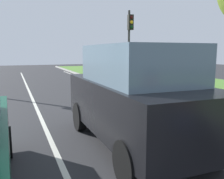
% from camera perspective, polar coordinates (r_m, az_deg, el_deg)
% --- Properties ---
extents(ground_plane, '(60.00, 60.00, 0.00)m').
position_cam_1_polar(ground_plane, '(10.64, -13.66, -3.02)').
color(ground_plane, '#2D2D30').
extents(lane_line_center, '(0.12, 32.00, 0.01)m').
position_cam_1_polar(lane_line_center, '(10.57, -17.42, -3.24)').
color(lane_line_center, silver).
rests_on(lane_line_center, ground).
extents(lane_line_right_edge, '(0.12, 32.00, 0.01)m').
position_cam_1_polar(lane_line_right_edge, '(11.69, 4.07, -1.72)').
color(lane_line_right_edge, silver).
rests_on(lane_line_right_edge, ground).
extents(grass_verge_right, '(9.00, 48.00, 0.06)m').
position_cam_1_polar(grass_verge_right, '(14.50, 21.75, -0.16)').
color(grass_verge_right, '#548433').
rests_on(grass_verge_right, ground).
extents(curb_right, '(0.24, 48.00, 0.12)m').
position_cam_1_polar(curb_right, '(11.91, 6.23, -1.28)').
color(curb_right, '#9E9B93').
rests_on(curb_right, ground).
extents(car_suv_ahead, '(1.99, 4.51, 2.28)m').
position_cam_1_polar(car_suv_ahead, '(5.51, 5.29, -1.40)').
color(car_suv_ahead, black).
rests_on(car_suv_ahead, ground).
extents(traffic_light_near_right, '(0.32, 0.50, 4.59)m').
position_cam_1_polar(traffic_light_near_right, '(15.49, 4.13, 12.36)').
color(traffic_light_near_right, '#2D2D2D').
rests_on(traffic_light_near_right, ground).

